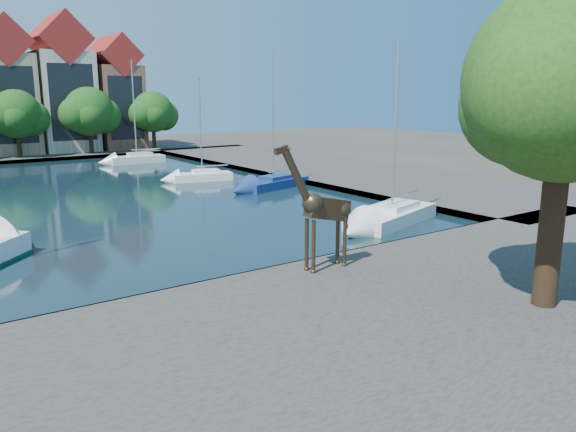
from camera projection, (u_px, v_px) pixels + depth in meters
The scene contains 16 objects.
ground at pixel (222, 289), 22.17m from camera, with size 160.00×160.00×0.00m, color #38332B.
water_basin at pixel (64, 198), 41.25m from camera, with size 38.00×50.00×0.08m, color black.
near_quay at pixel (338, 346), 16.55m from camera, with size 50.00×14.00×0.50m, color #45403C.
right_quay at pixel (327, 169), 55.38m from camera, with size 14.00×52.00×0.50m, color #45403C.
plane_tree at pixel (568, 89), 17.68m from camera, with size 8.32×6.40×10.62m.
townhouse_east_inner at pixel (5, 92), 66.18m from camera, with size 5.94×9.18×15.79m.
townhouse_east_mid at pixel (62, 89), 69.79m from camera, with size 6.43×9.18×16.65m.
townhouse_east_end at pixel (114, 97), 73.69m from camera, with size 5.44×9.18×14.43m.
far_tree_mid_east at pixel (17, 116), 62.43m from camera, with size 7.02×5.40×7.52m.
far_tree_east at pixel (90, 113), 66.94m from camera, with size 7.54×5.80×7.84m.
far_tree_far_east at pixel (153, 113), 71.51m from camera, with size 6.76×5.20×7.36m.
giraffe_statue at pixel (322, 208), 22.48m from camera, with size 3.60×0.62×5.16m.
sailboat_right_a at pixel (392, 213), 32.88m from camera, with size 7.44×4.38×10.16m.
sailboat_right_b at pixel (274, 181), 45.31m from camera, with size 6.74×3.77×10.89m.
sailboat_right_c at pixel (202, 175), 48.95m from camera, with size 5.35×2.88×8.81m.
sailboat_right_d at pixel (137, 157), 61.34m from camera, with size 5.92×2.34×10.93m.
Camera 1 is at (-10.10, -18.64, 7.55)m, focal length 35.00 mm.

